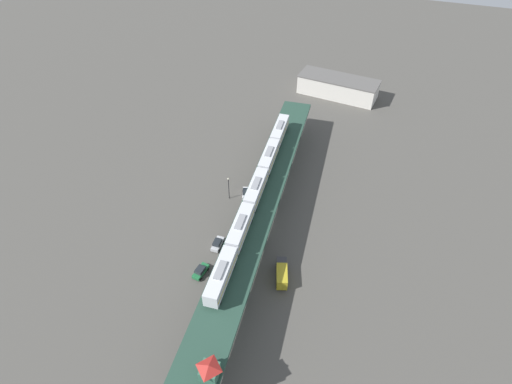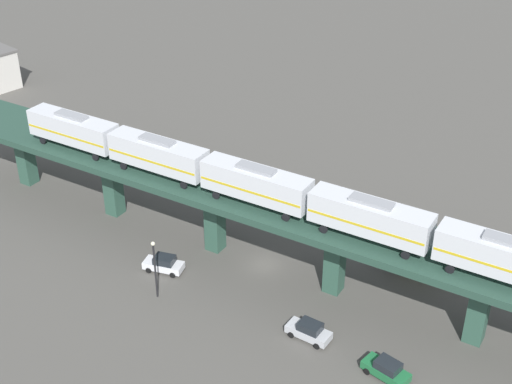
# 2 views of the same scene
# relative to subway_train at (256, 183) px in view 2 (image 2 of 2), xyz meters

# --- Properties ---
(ground_plane) EXTENTS (400.00, 400.00, 0.00)m
(ground_plane) POSITION_rel_subway_train_xyz_m (1.41, -0.09, -11.17)
(ground_plane) COLOR #4C4944
(elevated_viaduct) EXTENTS (16.51, 92.38, 8.63)m
(elevated_viaduct) POSITION_rel_subway_train_xyz_m (1.43, -0.28, -3.79)
(elevated_viaduct) COLOR #244135
(elevated_viaduct) RESTS_ON ground
(subway_train) EXTENTS (8.33, 62.40, 4.45)m
(subway_train) POSITION_rel_subway_train_xyz_m (0.00, 0.00, 0.00)
(subway_train) COLOR silver
(subway_train) RESTS_ON elevated_viaduct
(street_car_silver) EXTENTS (2.08, 4.46, 1.89)m
(street_car_silver) POSITION_rel_subway_train_xyz_m (-5.75, -10.52, -10.23)
(street_car_silver) COLOR #B7BABF
(street_car_silver) RESTS_ON ground
(street_car_white) EXTENTS (3.10, 4.74, 1.89)m
(street_car_white) POSITION_rel_subway_train_xyz_m (-5.91, 8.23, -10.23)
(street_car_white) COLOR silver
(street_car_white) RESTS_ON ground
(street_car_green) EXTENTS (2.37, 4.59, 1.89)m
(street_car_green) POSITION_rel_subway_train_xyz_m (-6.03, -18.97, -10.23)
(street_car_green) COLOR #1E6638
(street_car_green) RESTS_ON ground
(delivery_truck) EXTENTS (4.40, 7.54, 3.20)m
(delivery_truck) POSITION_rel_subway_train_xyz_m (11.06, -13.96, -9.40)
(delivery_truck) COLOR #333338
(delivery_truck) RESTS_ON ground
(street_lamp) EXTENTS (0.44, 0.44, 6.94)m
(street_lamp) POSITION_rel_subway_train_xyz_m (-9.68, 5.75, -7.06)
(street_lamp) COLOR black
(street_lamp) RESTS_ON ground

